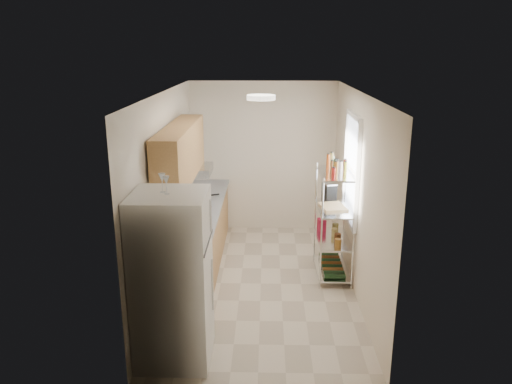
# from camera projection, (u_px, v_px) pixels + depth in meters

# --- Properties ---
(room) EXTENTS (2.52, 4.42, 2.62)m
(room) POSITION_uv_depth(u_px,v_px,m) (261.00, 193.00, 6.52)
(room) COLOR beige
(room) RESTS_ON ground
(counter_run) EXTENTS (0.63, 3.51, 0.90)m
(counter_run) POSITION_uv_depth(u_px,v_px,m) (198.00, 241.00, 7.20)
(counter_run) COLOR tan
(counter_run) RESTS_ON ground
(upper_cabinets) EXTENTS (0.33, 2.20, 0.72)m
(upper_cabinets) POSITION_uv_depth(u_px,v_px,m) (180.00, 153.00, 6.49)
(upper_cabinets) COLOR tan
(upper_cabinets) RESTS_ON room
(range_hood) EXTENTS (0.50, 0.60, 0.12)m
(range_hood) POSITION_uv_depth(u_px,v_px,m) (194.00, 170.00, 7.38)
(range_hood) COLOR #B7BABC
(range_hood) RESTS_ON room
(window) EXTENTS (0.06, 1.00, 1.46)m
(window) POSITION_uv_depth(u_px,v_px,m) (352.00, 169.00, 6.75)
(window) COLOR white
(window) RESTS_ON room
(bakers_rack) EXTENTS (0.45, 0.90, 1.73)m
(bakers_rack) POSITION_uv_depth(u_px,v_px,m) (335.00, 201.00, 6.83)
(bakers_rack) COLOR silver
(bakers_rack) RESTS_ON ground
(ceiling_dome) EXTENTS (0.34, 0.34, 0.05)m
(ceiling_dome) POSITION_uv_depth(u_px,v_px,m) (261.00, 97.00, 5.87)
(ceiling_dome) COLOR white
(ceiling_dome) RESTS_ON room
(refrigerator) EXTENTS (0.74, 0.74, 1.79)m
(refrigerator) POSITION_uv_depth(u_px,v_px,m) (173.00, 279.00, 5.03)
(refrigerator) COLOR silver
(refrigerator) RESTS_ON ground
(wine_glass_a) EXTENTS (0.07, 0.07, 0.19)m
(wine_glass_a) POSITION_uv_depth(u_px,v_px,m) (162.00, 183.00, 4.78)
(wine_glass_a) COLOR silver
(wine_glass_a) RESTS_ON refrigerator
(wine_glass_b) EXTENTS (0.06, 0.06, 0.18)m
(wine_glass_b) POSITION_uv_depth(u_px,v_px,m) (166.00, 185.00, 4.73)
(wine_glass_b) COLOR silver
(wine_glass_b) RESTS_ON refrigerator
(rice_cooker) EXTENTS (0.28, 0.28, 0.23)m
(rice_cooker) POSITION_uv_depth(u_px,v_px,m) (194.00, 210.00, 6.76)
(rice_cooker) COLOR silver
(rice_cooker) RESTS_ON counter_run
(frying_pan_large) EXTENTS (0.35, 0.35, 0.05)m
(frying_pan_large) POSITION_uv_depth(u_px,v_px,m) (192.00, 205.00, 7.28)
(frying_pan_large) COLOR black
(frying_pan_large) RESTS_ON counter_run
(frying_pan_small) EXTENTS (0.26, 0.26, 0.04)m
(frying_pan_small) POSITION_uv_depth(u_px,v_px,m) (204.00, 196.00, 7.71)
(frying_pan_small) COLOR black
(frying_pan_small) RESTS_ON counter_run
(cutting_board) EXTENTS (0.39, 0.46, 0.03)m
(cutting_board) POSITION_uv_depth(u_px,v_px,m) (333.00, 207.00, 6.86)
(cutting_board) COLOR tan
(cutting_board) RESTS_ON bakers_rack
(espresso_machine) EXTENTS (0.20, 0.26, 0.27)m
(espresso_machine) POSITION_uv_depth(u_px,v_px,m) (329.00, 192.00, 7.14)
(espresso_machine) COLOR black
(espresso_machine) RESTS_ON bakers_rack
(storage_bag) EXTENTS (0.12, 0.16, 0.17)m
(storage_bag) POSITION_uv_depth(u_px,v_px,m) (322.00, 224.00, 7.29)
(storage_bag) COLOR maroon
(storage_bag) RESTS_ON bakers_rack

